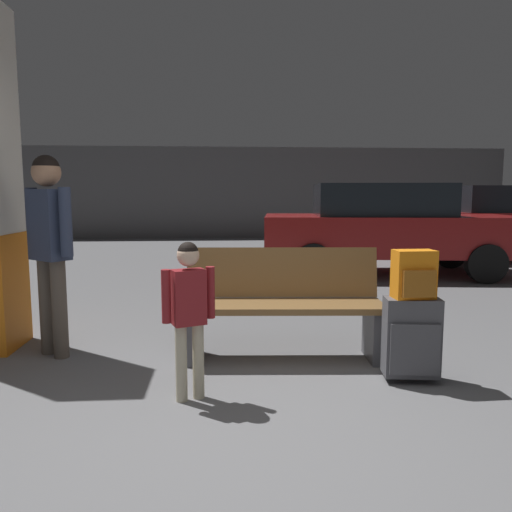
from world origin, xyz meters
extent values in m
cube|color=slate|center=(0.00, 4.00, -0.05)|extent=(18.00, 18.00, 0.10)
cube|color=#565658|center=(0.00, 12.86, 1.40)|extent=(18.00, 0.12, 2.80)
cube|color=brown|center=(0.46, 1.32, 0.44)|extent=(1.63, 0.54, 0.05)
cube|color=brown|center=(0.48, 1.57, 0.68)|extent=(1.60, 0.22, 0.42)
cube|color=#4C4C51|center=(-0.26, 1.37, 0.21)|extent=(0.11, 0.40, 0.41)
cube|color=#4C4C51|center=(1.18, 1.27, 0.21)|extent=(0.11, 0.40, 0.41)
cube|color=#4C4C51|center=(1.31, 0.80, 0.32)|extent=(0.40, 0.25, 0.56)
cube|color=#4C4C51|center=(1.30, 0.69, 0.26)|extent=(0.34, 0.07, 0.36)
cube|color=#A5A5AA|center=(1.32, 0.88, 0.59)|extent=(0.14, 0.04, 0.02)
cylinder|color=black|center=(1.16, 0.90, 0.02)|extent=(0.02, 0.05, 0.04)
cylinder|color=black|center=(1.48, 0.86, 0.02)|extent=(0.02, 0.05, 0.04)
cube|color=orange|center=(1.31, 0.80, 0.77)|extent=(0.28, 0.17, 0.34)
cube|color=#9E5918|center=(1.31, 0.70, 0.72)|extent=(0.23, 0.04, 0.19)
cylinder|color=black|center=(1.31, 0.80, 0.93)|extent=(0.06, 0.03, 0.02)
cylinder|color=beige|center=(-0.19, 0.60, 0.25)|extent=(0.08, 0.08, 0.50)
cylinder|color=beige|center=(-0.30, 0.56, 0.25)|extent=(0.08, 0.08, 0.50)
cube|color=maroon|center=(-0.24, 0.58, 0.68)|extent=(0.23, 0.19, 0.36)
cylinder|color=maroon|center=(-0.11, 0.63, 0.70)|extent=(0.06, 0.06, 0.34)
cylinder|color=maroon|center=(-0.38, 0.53, 0.70)|extent=(0.06, 0.06, 0.34)
sphere|color=beige|center=(-0.24, 0.58, 0.95)|extent=(0.14, 0.14, 0.14)
sphere|color=black|center=(-0.24, 0.58, 0.97)|extent=(0.13, 0.13, 0.13)
cylinder|color=red|center=(-0.35, 0.65, 0.70)|extent=(0.06, 0.06, 0.10)
cylinder|color=red|center=(-0.35, 0.65, 0.77)|extent=(0.01, 0.01, 0.06)
cylinder|color=brown|center=(-1.35, 1.50, 0.40)|extent=(0.12, 0.12, 0.80)
cylinder|color=brown|center=(-1.49, 1.62, 0.40)|extent=(0.12, 0.12, 0.80)
cube|color=#2D3851|center=(-1.42, 1.56, 1.09)|extent=(0.38, 0.36, 0.57)
cylinder|color=#2D3851|center=(-1.24, 1.41, 1.12)|extent=(0.09, 0.09, 0.54)
cylinder|color=#2D3851|center=(-1.60, 1.71, 1.12)|extent=(0.09, 0.09, 0.54)
sphere|color=#A87A5B|center=(-1.42, 1.56, 1.50)|extent=(0.23, 0.23, 0.23)
sphere|color=black|center=(-1.42, 1.56, 1.54)|extent=(0.21, 0.21, 0.21)
cube|color=maroon|center=(2.76, 5.50, 0.67)|extent=(4.27, 2.17, 0.64)
cube|color=black|center=(2.61, 5.52, 1.25)|extent=(2.27, 1.78, 0.52)
cylinder|color=black|center=(4.14, 6.15, 0.30)|extent=(0.62, 0.27, 0.60)
cylinder|color=black|center=(3.96, 4.56, 0.30)|extent=(0.62, 0.27, 0.60)
cylinder|color=black|center=(1.56, 6.45, 0.30)|extent=(0.62, 0.27, 0.60)
cylinder|color=black|center=(1.37, 4.86, 0.30)|extent=(0.62, 0.27, 0.60)
cube|color=maroon|center=(5.64, 7.17, 0.67)|extent=(4.21, 1.98, 0.64)
cube|color=black|center=(5.79, 7.16, 1.25)|extent=(2.20, 1.68, 0.52)
cylinder|color=black|center=(4.28, 6.46, 0.30)|extent=(0.61, 0.24, 0.60)
cylinder|color=black|center=(4.40, 8.06, 0.30)|extent=(0.61, 0.24, 0.60)
camera|label=1|loc=(-0.04, -2.51, 1.32)|focal=34.49mm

